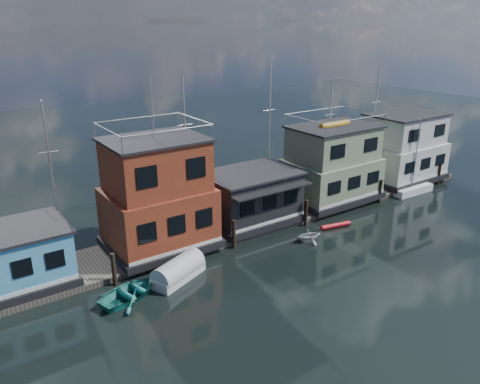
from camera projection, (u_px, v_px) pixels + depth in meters
ground at (369, 286)px, 29.25m from camera, size 160.00×160.00×0.00m
dock at (255, 220)px, 38.45m from camera, size 48.00×5.00×0.40m
houseboat_blue at (15, 258)px, 28.15m from camera, size 6.40×4.90×3.66m
houseboat_red at (158, 197)px, 32.57m from camera, size 7.40×5.90×11.86m
houseboat_dark at (251, 196)px, 37.41m from camera, size 7.40×6.10×4.06m
houseboat_green at (332, 164)px, 41.84m from camera, size 8.40×5.90×7.03m
houseboat_white at (403, 148)px, 47.18m from camera, size 8.40×5.90×6.66m
pilings at (273, 223)px, 35.80m from camera, size 42.28×0.28×2.20m
background_masts at (259, 135)px, 43.78m from camera, size 36.40×0.16×12.00m
day_sailer at (412, 189)px, 45.05m from camera, size 4.59×1.67×7.16m
red_kayak at (336, 225)px, 37.49m from camera, size 2.67×0.89×0.39m
tarp_runabout at (178, 271)px, 29.89m from camera, size 4.12×2.86×1.56m
dinghy_white at (309, 235)px, 35.02m from camera, size 2.36×2.15×1.06m
dinghy_teal at (130, 292)px, 27.87m from camera, size 4.64×3.90×0.82m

